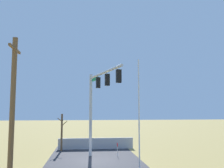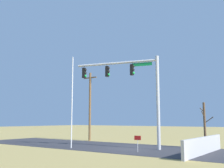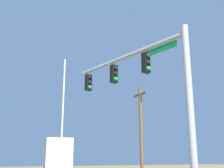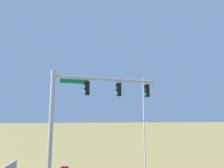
{
  "view_description": "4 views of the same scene",
  "coord_description": "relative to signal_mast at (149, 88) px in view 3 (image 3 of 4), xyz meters",
  "views": [
    {
      "loc": [
        -21.32,
        1.0,
        4.36
      ],
      "look_at": [
        -1.14,
        -1.36,
        6.49
      ],
      "focal_mm": 39.1,
      "sensor_mm": 36.0,
      "label": 1
    },
    {
      "loc": [
        12.17,
        -20.06,
        2.38
      ],
      "look_at": [
        -0.97,
        -1.55,
        5.44
      ],
      "focal_mm": 43.11,
      "sensor_mm": 36.0,
      "label": 2
    },
    {
      "loc": [
        10.89,
        -6.91,
        2.47
      ],
      "look_at": [
        -1.28,
        -1.31,
        5.98
      ],
      "focal_mm": 45.38,
      "sensor_mm": 36.0,
      "label": 3
    },
    {
      "loc": [
        -0.35,
        12.4,
        5.15
      ],
      "look_at": [
        -1.46,
        -0.47,
        7.07
      ],
      "focal_mm": 30.07,
      "sensor_mm": 36.0,
      "label": 4
    }
  ],
  "objects": [
    {
      "name": "utility_pole",
      "position": [
        -8.89,
        4.79,
        -1.34
      ],
      "size": [
        1.9,
        0.26,
        8.06
      ],
      "color": "brown",
      "rests_on": "ground_plane"
    },
    {
      "name": "signal_mast",
      "position": [
        0.0,
        0.0,
        0.0
      ],
      "size": [
        7.36,
        2.18,
        7.79
      ],
      "color": "#B2B5BA",
      "rests_on": "ground_plane"
    },
    {
      "name": "flagpole",
      "position": [
        -4.66,
        -2.67,
        -1.54
      ],
      "size": [
        0.1,
        0.1,
        7.99
      ],
      "primitive_type": "cylinder",
      "color": "silver",
      "rests_on": "ground_plane"
    },
    {
      "name": "distant_building",
      "position": [
        -49.39,
        8.42,
        -2.35
      ],
      "size": [
        10.33,
        6.7,
        6.37
      ],
      "primitive_type": "cube",
      "rotation": [
        0.0,
        0.0,
        2.98
      ],
      "color": "beige",
      "rests_on": "ground_plane"
    }
  ]
}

